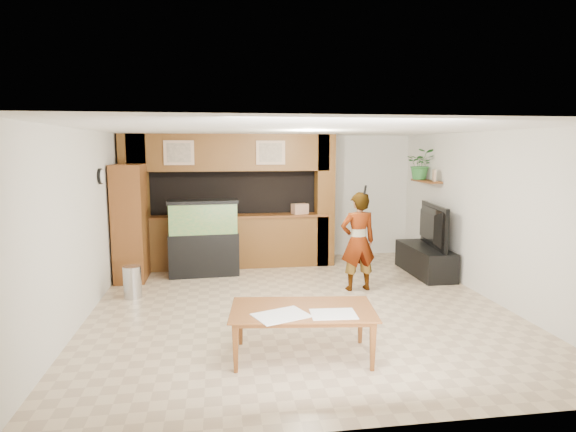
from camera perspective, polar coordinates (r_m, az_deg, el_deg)
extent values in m
plane|color=tan|center=(7.36, 1.20, -10.49)|extent=(6.50, 6.50, 0.00)
plane|color=white|center=(6.97, 1.26, 10.20)|extent=(6.50, 6.50, 0.00)
plane|color=beige|center=(10.24, -1.84, 2.26)|extent=(6.00, 0.00, 6.00)
plane|color=beige|center=(7.18, -23.08, -0.92)|extent=(0.00, 6.50, 6.50)
plane|color=beige|center=(8.11, 22.62, 0.07)|extent=(0.00, 6.50, 6.50)
cube|color=brown|center=(9.51, -6.66, -3.13)|extent=(3.80, 0.35, 1.00)
cube|color=brown|center=(9.42, -6.71, -0.03)|extent=(3.80, 0.43, 0.04)
cube|color=brown|center=(9.32, -6.84, 7.48)|extent=(3.80, 0.35, 0.70)
cube|color=brown|center=(9.50, -17.65, 1.42)|extent=(0.50, 0.35, 2.60)
cube|color=brown|center=(9.62, 4.35, 1.86)|extent=(0.35, 0.35, 2.60)
cube|color=black|center=(9.91, -6.85, 2.88)|extent=(4.20, 0.45, 0.85)
cube|color=tan|center=(9.15, -12.80, 7.32)|extent=(0.55, 0.03, 0.45)
cube|color=tan|center=(9.13, -12.81, 7.32)|extent=(0.43, 0.01, 0.35)
cube|color=tan|center=(9.18, -2.08, 7.52)|extent=(0.55, 0.03, 0.45)
cube|color=tan|center=(9.16, -2.06, 7.52)|extent=(0.43, 0.01, 0.35)
cylinder|color=black|center=(8.08, -21.35, 4.40)|extent=(0.04, 0.25, 0.25)
cylinder|color=white|center=(8.08, -21.17, 4.40)|extent=(0.01, 0.21, 0.21)
cube|color=brown|center=(9.72, 16.06, 3.99)|extent=(0.25, 0.90, 0.04)
cube|color=brown|center=(8.95, -18.18, -0.76)|extent=(0.51, 0.84, 2.06)
cylinder|color=#B2B2B7|center=(7.99, -17.96, -7.46)|extent=(0.28, 0.28, 0.51)
cube|color=black|center=(9.04, -9.94, -4.47)|extent=(1.27, 0.47, 0.79)
cube|color=#30793D|center=(8.92, -10.05, -0.27)|extent=(1.21, 0.44, 0.55)
cube|color=black|center=(8.88, -10.10, 1.69)|extent=(1.27, 0.47, 0.06)
cube|color=black|center=(9.37, 15.93, -5.06)|extent=(0.57, 1.56, 0.52)
imported|color=black|center=(9.25, 16.09, -1.10)|extent=(0.35, 1.39, 0.79)
cube|color=tan|center=(9.41, 16.93, 4.63)|extent=(0.07, 0.17, 0.22)
imported|color=#2C6E2F|center=(9.87, 15.49, 5.94)|extent=(0.68, 0.65, 0.60)
imported|color=#927050|center=(7.99, 8.29, -3.00)|extent=(0.63, 0.44, 1.63)
cylinder|color=black|center=(7.73, 9.12, 3.06)|extent=(0.04, 0.10, 0.16)
imported|color=brown|center=(5.54, 1.74, -13.79)|extent=(1.70, 1.08, 0.56)
cube|color=silver|center=(5.32, 5.40, -11.49)|extent=(0.51, 0.38, 0.01)
cube|color=silver|center=(5.25, -0.82, -11.70)|extent=(0.67, 0.58, 0.01)
cube|color=#A37558|center=(9.54, 1.41, 0.86)|extent=(0.35, 0.28, 0.20)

